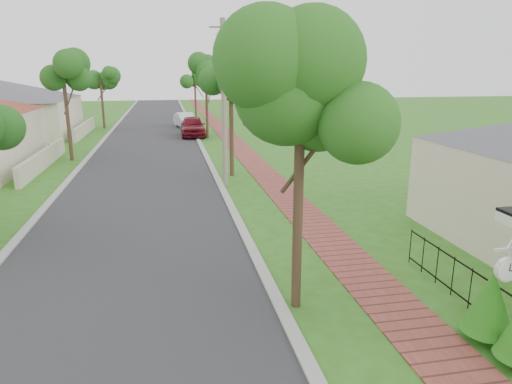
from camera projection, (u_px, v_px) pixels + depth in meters
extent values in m
plane|color=#346017|center=(275.00, 370.00, 8.35)|extent=(160.00, 160.00, 0.00)
cube|color=#28282B|center=(147.00, 164.00, 26.76)|extent=(7.00, 120.00, 0.02)
cube|color=#9E9E99|center=(209.00, 162.00, 27.43)|extent=(0.30, 120.00, 0.10)
cube|color=#9E9E99|center=(81.00, 166.00, 26.08)|extent=(0.30, 120.00, 0.10)
cube|color=#994A3D|center=(251.00, 160.00, 27.92)|extent=(1.50, 120.00, 0.03)
cube|color=black|center=(510.00, 334.00, 9.22)|extent=(0.03, 8.00, 0.03)
cylinder|color=black|center=(490.00, 303.00, 9.76)|extent=(0.02, 0.02, 1.00)
cylinder|color=black|center=(470.00, 289.00, 10.40)|extent=(0.02, 0.02, 1.00)
cylinder|color=black|center=(453.00, 276.00, 11.03)|extent=(0.02, 0.02, 1.00)
cylinder|color=black|center=(437.00, 265.00, 11.66)|extent=(0.02, 0.02, 1.00)
cylinder|color=black|center=(423.00, 255.00, 12.29)|extent=(0.02, 0.02, 1.00)
cylinder|color=black|center=(410.00, 246.00, 12.92)|extent=(0.02, 0.02, 1.00)
cylinder|color=#382619|center=(231.00, 132.00, 23.21)|extent=(0.22, 0.22, 4.55)
sphere|color=#124614|center=(231.00, 84.00, 22.59)|extent=(1.70, 1.70, 1.70)
cylinder|color=#382619|center=(207.00, 107.00, 36.44)|extent=(0.22, 0.22, 4.90)
sphere|color=#124614|center=(206.00, 74.00, 35.77)|extent=(1.70, 1.70, 1.70)
cylinder|color=#382619|center=(195.00, 101.00, 49.80)|extent=(0.22, 0.22, 4.20)
sphere|color=#124614|center=(195.00, 80.00, 49.23)|extent=(1.70, 1.70, 1.70)
cylinder|color=#382619|center=(68.00, 120.00, 27.19)|extent=(0.22, 0.22, 4.90)
sphere|color=#124614|center=(63.00, 75.00, 26.52)|extent=(1.70, 1.70, 1.70)
cylinder|color=#382619|center=(102.00, 104.00, 42.40)|extent=(0.22, 0.22, 4.55)
sphere|color=#124614|center=(100.00, 77.00, 41.78)|extent=(1.70, 1.70, 1.70)
sphere|color=#226C15|center=(487.00, 325.00, 9.23)|extent=(0.81, 0.81, 0.81)
cone|color=#226C15|center=(491.00, 298.00, 9.08)|extent=(0.92, 0.92, 1.20)
cube|color=#BFB299|center=(44.00, 159.00, 25.59)|extent=(0.25, 10.00, 1.00)
cube|color=beige|center=(2.00, 118.00, 37.42)|extent=(11.00, 10.00, 3.00)
cube|color=#BFB299|center=(85.00, 129.00, 38.87)|extent=(0.25, 10.00, 1.00)
imported|color=maroon|center=(193.00, 126.00, 37.75)|extent=(2.05, 4.89, 1.65)
imported|color=silver|center=(185.00, 120.00, 43.38)|extent=(2.31, 4.43, 1.39)
cylinder|color=#382619|center=(298.00, 211.00, 10.06)|extent=(0.22, 0.22, 4.63)
sphere|color=#2B681E|center=(301.00, 98.00, 9.43)|extent=(2.30, 2.30, 2.30)
cylinder|color=gray|center=(224.00, 105.00, 20.82)|extent=(0.24, 0.24, 7.54)
cube|color=gray|center=(223.00, 27.00, 19.95)|extent=(1.20, 0.08, 0.08)
cylinder|color=white|center=(509.00, 258.00, 7.98)|extent=(0.02, 0.02, 0.32)
cylinder|color=white|center=(507.00, 269.00, 8.04)|extent=(0.45, 0.10, 0.45)
cylinder|color=white|center=(509.00, 271.00, 7.99)|extent=(0.39, 0.01, 0.39)
cylinder|color=white|center=(505.00, 268.00, 8.09)|extent=(0.39, 0.01, 0.39)
cube|color=black|center=(510.00, 267.00, 7.96)|extent=(0.02, 0.01, 0.15)
cube|color=black|center=(512.00, 271.00, 7.98)|extent=(0.10, 0.01, 0.02)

